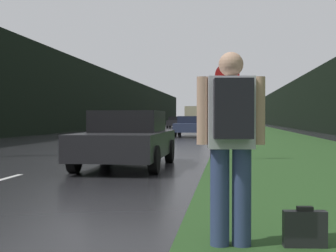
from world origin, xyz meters
name	(u,v)px	position (x,y,z in m)	size (l,w,h in m)	color
grass_verge	(255,131)	(6.88, 40.00, 0.01)	(6.00, 240.00, 0.02)	#26471E
lane_stripe_c	(93,154)	(0.00, 12.22, 0.00)	(0.12, 3.00, 0.01)	silver
lane_stripe_d	(135,143)	(0.00, 19.22, 0.00)	(0.12, 3.00, 0.01)	silver
treeline_far_side	(103,100)	(-9.88, 50.00, 3.30)	(2.00, 140.00, 6.59)	black
treeline_near_side	(305,104)	(12.88, 50.00, 2.73)	(2.00, 140.00, 5.47)	black
stop_sign	(227,100)	(4.40, 10.60, 1.72)	(0.70, 0.07, 2.78)	slate
hitchhiker_with_backpack	(231,136)	(4.43, 1.54, 1.05)	(0.63, 0.46, 1.83)	navy
suitcase	(305,229)	(5.11, 1.61, 0.18)	(0.40, 0.14, 0.40)	#232326
car_passing_near	(127,139)	(1.94, 8.56, 0.70)	(1.99, 4.38, 1.39)	black
car_passing_far	(189,126)	(1.94, 28.00, 0.69)	(1.82, 4.62, 1.33)	#2D3856
car_oncoming	(175,122)	(-1.94, 54.69, 0.70)	(1.84, 4.24, 1.38)	black
delivery_truck	(192,115)	(-1.94, 83.42, 1.74)	(2.45, 7.08, 3.32)	#6E684F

